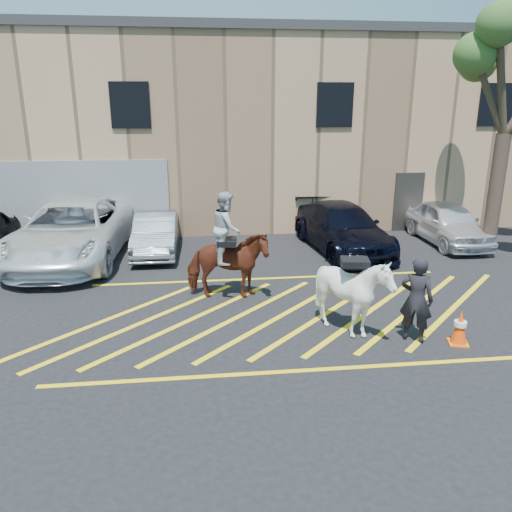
{
  "coord_description": "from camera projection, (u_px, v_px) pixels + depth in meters",
  "views": [
    {
      "loc": [
        -1.85,
        -10.75,
        4.74
      ],
      "look_at": [
        -0.56,
        0.2,
        1.3
      ],
      "focal_mm": 35.0,
      "sensor_mm": 36.0,
      "label": 1
    }
  ],
  "objects": [
    {
      "name": "ground",
      "position": [
        281.0,
        310.0,
        11.81
      ],
      "size": [
        90.0,
        90.0,
        0.0
      ],
      "primitive_type": "plane",
      "color": "black",
      "rests_on": "ground"
    },
    {
      "name": "car_white_pickup",
      "position": [
        73.0,
        231.0,
        15.39
      ],
      "size": [
        3.31,
        6.59,
        1.79
      ],
      "primitive_type": "imported",
      "rotation": [
        0.0,
        0.0,
        -0.05
      ],
      "color": "white",
      "rests_on": "ground"
    },
    {
      "name": "car_silver_sedan",
      "position": [
        156.0,
        233.0,
        16.15
      ],
      "size": [
        1.34,
        3.83,
        1.26
      ],
      "primitive_type": "imported",
      "rotation": [
        0.0,
        0.0,
        0.0
      ],
      "color": "#9599A2",
      "rests_on": "ground"
    },
    {
      "name": "car_blue_suv",
      "position": [
        342.0,
        228.0,
        16.41
      ],
      "size": [
        2.68,
        5.32,
        1.48
      ],
      "primitive_type": "imported",
      "rotation": [
        0.0,
        0.0,
        0.12
      ],
      "color": "black",
      "rests_on": "ground"
    },
    {
      "name": "car_white_suv",
      "position": [
        447.0,
        223.0,
        17.23
      ],
      "size": [
        1.7,
        4.17,
        1.42
      ],
      "primitive_type": "imported",
      "rotation": [
        0.0,
        0.0,
        0.01
      ],
      "color": "silver",
      "rests_on": "ground"
    },
    {
      "name": "handler",
      "position": [
        417.0,
        299.0,
        10.07
      ],
      "size": [
        0.79,
        0.73,
        1.8
      ],
      "primitive_type": "imported",
      "rotation": [
        0.0,
        0.0,
        2.53
      ],
      "color": "black",
      "rests_on": "ground"
    },
    {
      "name": "warehouse",
      "position": [
        237.0,
        126.0,
        22.09
      ],
      "size": [
        32.42,
        10.2,
        7.3
      ],
      "color": "tan",
      "rests_on": "ground"
    },
    {
      "name": "hatching_zone",
      "position": [
        283.0,
        315.0,
        11.52
      ],
      "size": [
        12.6,
        5.12,
        0.01
      ],
      "color": "yellow",
      "rests_on": "ground"
    },
    {
      "name": "mounted_bay",
      "position": [
        227.0,
        256.0,
        12.23
      ],
      "size": [
        2.13,
        1.15,
        2.69
      ],
      "color": "maroon",
      "rests_on": "ground"
    },
    {
      "name": "saddled_white",
      "position": [
        353.0,
        294.0,
        10.35
      ],
      "size": [
        1.7,
        1.85,
        1.79
      ],
      "color": "silver",
      "rests_on": "ground"
    },
    {
      "name": "traffic_cone",
      "position": [
        460.0,
        327.0,
        10.08
      ],
      "size": [
        0.47,
        0.47,
        0.73
      ],
      "color": "orange",
      "rests_on": "ground"
    }
  ]
}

